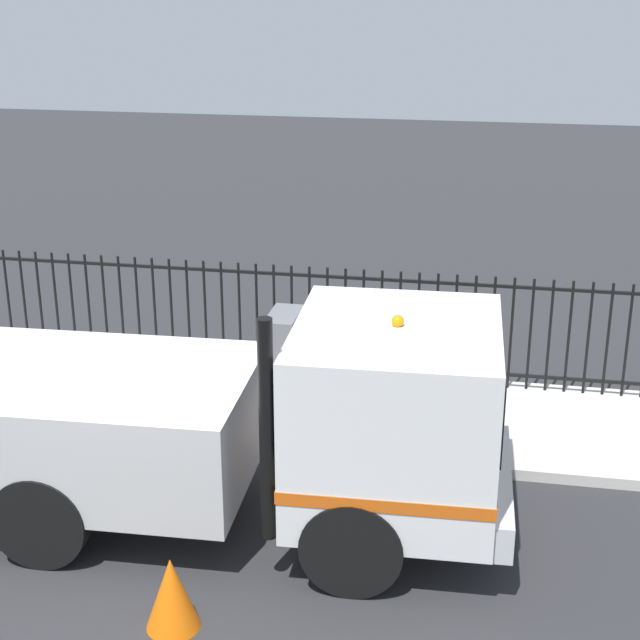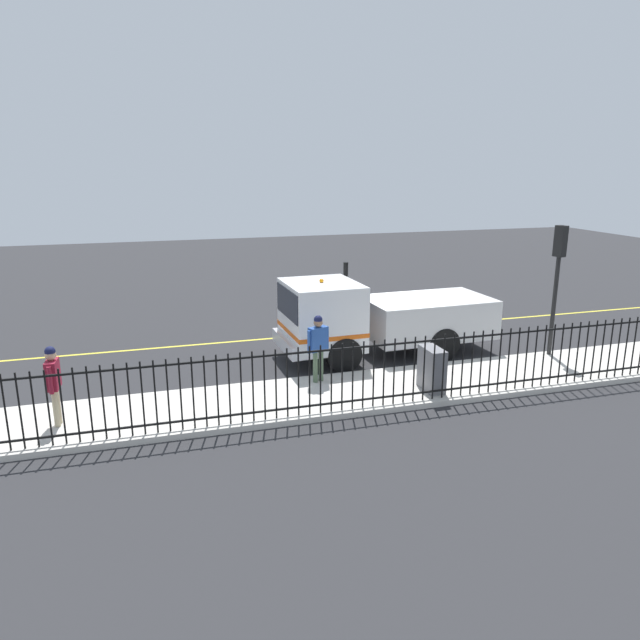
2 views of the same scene
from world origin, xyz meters
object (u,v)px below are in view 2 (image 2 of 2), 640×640
Objects in this scene: worker_standing at (318,341)px; traffic_cone at (357,329)px; utility_cabinet at (432,369)px; pedestrian_distant at (53,377)px; work_truck at (370,315)px; traffic_light_near at (558,264)px.

worker_standing reaches higher than traffic_cone.
utility_cabinet is 4.95m from traffic_cone.
worker_standing is at bearing -77.97° from pedestrian_distant.
worker_standing is at bearing 129.89° from work_truck.
traffic_light_near is at bearing -81.60° from pedestrian_distant.
pedestrian_distant is at bearing 169.22° from worker_standing.
traffic_cone is at bearing -178.92° from utility_cabinet.
traffic_light_near reaches higher than traffic_cone.
traffic_cone is (-3.42, -4.62, -2.41)m from traffic_light_near.
worker_standing is at bearing -118.31° from utility_cabinet.
pedestrian_distant reaches higher than worker_standing.
pedestrian_distant is (0.87, -5.93, 0.00)m from worker_standing.
traffic_light_near is at bearing -17.54° from worker_standing.
work_truck is 2.81m from worker_standing.
traffic_cone is (-1.75, 0.26, -0.89)m from work_truck.
worker_standing is 7.15m from traffic_light_near.
utility_cabinet is at bearing -175.47° from work_truck.
traffic_cone is at bearing 42.21° from traffic_light_near.
work_truck is 1.73× the size of traffic_light_near.
pedestrian_distant is (2.74, -8.02, -0.05)m from work_truck.
work_truck is at bearing 59.89° from traffic_light_near.
pedestrian_distant is at bearing -61.50° from traffic_cone.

